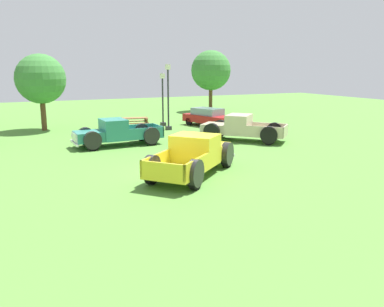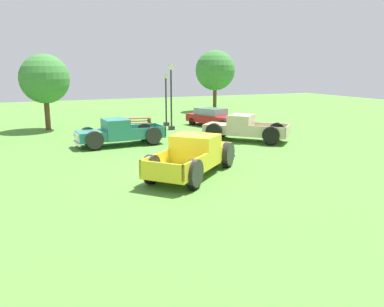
{
  "view_description": "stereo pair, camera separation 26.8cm",
  "coord_description": "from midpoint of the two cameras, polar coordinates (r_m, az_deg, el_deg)",
  "views": [
    {
      "loc": [
        -6.09,
        -14.48,
        4.28
      ],
      "look_at": [
        0.47,
        -0.4,
        0.9
      ],
      "focal_mm": 37.1,
      "sensor_mm": 36.0,
      "label": 1
    },
    {
      "loc": [
        -5.85,
        -14.59,
        4.28
      ],
      "look_at": [
        0.47,
        -0.4,
        0.9
      ],
      "focal_mm": 37.1,
      "sensor_mm": 36.0,
      "label": 2
    }
  ],
  "objects": [
    {
      "name": "trash_can",
      "position": [
        26.39,
        -10.57,
        3.79
      ],
      "size": [
        0.59,
        0.59,
        0.95
      ],
      "color": "orange",
      "rests_on": "ground_plane"
    },
    {
      "name": "pickup_truck_behind_left",
      "position": [
        22.39,
        -10.71,
        2.9
      ],
      "size": [
        4.96,
        2.07,
        1.5
      ],
      "color": "#2D8475",
      "rests_on": "ground_plane"
    },
    {
      "name": "lamp_post_far",
      "position": [
        27.6,
        -2.73,
        8.34
      ],
      "size": [
        0.36,
        0.36,
        4.56
      ],
      "color": "#2D2D33",
      "rests_on": "ground_plane"
    },
    {
      "name": "pickup_truck_behind_right",
      "position": [
        23.82,
        7.25,
        3.63
      ],
      "size": [
        4.76,
        4.89,
        1.55
      ],
      "color": "#C6B793",
      "rests_on": "ground_plane"
    },
    {
      "name": "pickup_truck_foreground",
      "position": [
        16.26,
        1.03,
        -0.18
      ],
      "size": [
        5.19,
        4.88,
        1.62
      ],
      "color": "yellow",
      "rests_on": "ground_plane"
    },
    {
      "name": "picnic_table",
      "position": [
        28.65,
        -7.49,
        4.59
      ],
      "size": [
        2.04,
        1.78,
        0.78
      ],
      "color": "olive",
      "rests_on": "ground_plane"
    },
    {
      "name": "oak_tree_east",
      "position": [
        29.22,
        -20.18,
        10.01
      ],
      "size": [
        3.36,
        3.36,
        5.2
      ],
      "color": "brown",
      "rests_on": "ground_plane"
    },
    {
      "name": "sedan_distant_a",
      "position": [
        29.54,
        3.09,
        5.3
      ],
      "size": [
        2.87,
        4.29,
        1.33
      ],
      "color": "#B21E1E",
      "rests_on": "ground_plane"
    },
    {
      "name": "lamp_post_near",
      "position": [
        29.63,
        -3.5,
        7.96
      ],
      "size": [
        0.36,
        0.36,
        3.92
      ],
      "color": "#2D2D33",
      "rests_on": "ground_plane"
    },
    {
      "name": "ground_plane",
      "position": [
        16.28,
        -1.63,
        -2.97
      ],
      "size": [
        80.0,
        80.0,
        0.0
      ],
      "primitive_type": "plane",
      "color": "#548C38"
    },
    {
      "name": "oak_tree_west",
      "position": [
        39.63,
        3.54,
        11.82
      ],
      "size": [
        3.87,
        3.87,
        5.93
      ],
      "color": "brown",
      "rests_on": "ground_plane"
    }
  ]
}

